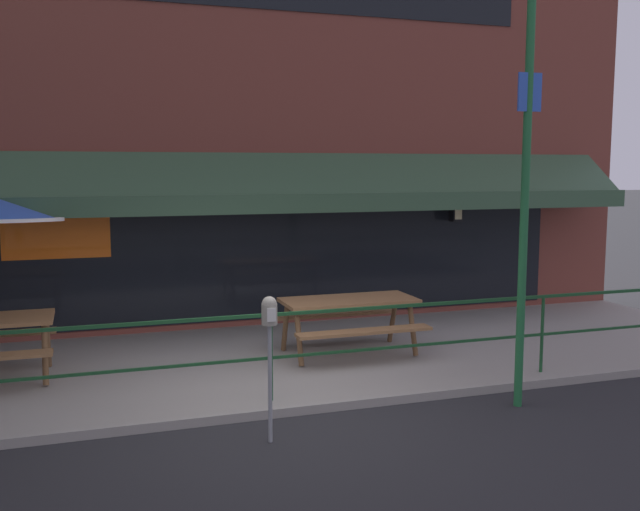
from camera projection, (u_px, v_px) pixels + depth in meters
ground_plane at (279, 418)px, 7.49m from camera, size 120.00×120.00×0.00m
patio_deck at (239, 364)px, 9.37m from camera, size 15.00×4.00×0.10m
restaurant_building at (205, 74)px, 10.97m from camera, size 15.00×1.60×8.16m
patio_railing at (271, 338)px, 7.67m from camera, size 13.84×0.04×0.97m
picnic_table_centre at (349, 310)px, 9.61m from camera, size 1.80×1.42×0.76m
parking_meter_far at (270, 325)px, 6.71m from camera, size 0.15×0.16×1.42m
street_sign_pole at (525, 186)px, 7.59m from camera, size 0.28×0.09×4.73m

